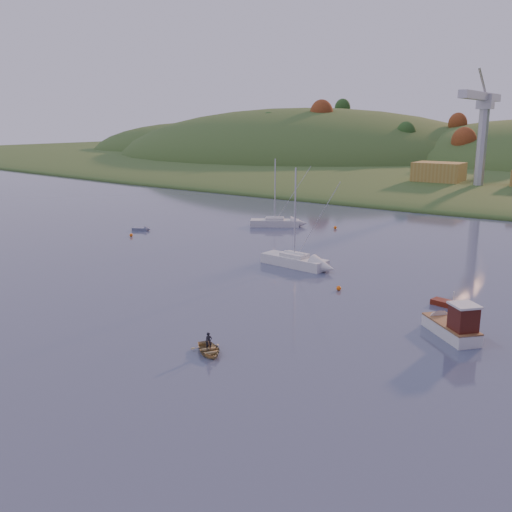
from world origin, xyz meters
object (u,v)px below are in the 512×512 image
Objects in this scene: red_tender at (455,306)px; fishing_boat at (448,323)px; grey_dinghy at (144,229)px; sailboat_near at (275,222)px; canoe at (209,350)px; sailboat_far at (294,260)px.

fishing_boat is at bearing -67.47° from red_tender.
grey_dinghy is (-51.43, 10.42, -0.03)m from red_tender.
red_tender is (-1.44, 6.99, -0.69)m from fishing_boat.
sailboat_near is 21.13m from grey_dinghy.
sailboat_near is 3.47× the size of canoe.
sailboat_far reaches higher than fishing_boat.
fishing_boat is at bearing -9.16° from canoe.
fishing_boat reaches higher than canoe.
sailboat_far is (16.22, -20.57, 0.03)m from sailboat_near.
canoe is (-13.38, -14.28, -0.61)m from fishing_boat.
sailboat_far reaches higher than sailboat_near.
sailboat_far is 20.94m from red_tender.
grey_dinghy is (-14.85, -15.02, -0.49)m from sailboat_near.
grey_dinghy is (-52.87, 17.42, -0.72)m from fishing_boat.
sailboat_far is 27.48m from canoe.
red_tender is 1.20× the size of grey_dinghy.
fishing_boat is 0.58× the size of sailboat_near.
grey_dinghy reaches higher than canoe.
sailboat_far is at bearing 51.82° from canoe.
sailboat_far is at bearing 13.64° from fishing_boat.
red_tender reaches higher than canoe.
fishing_boat is 0.54× the size of sailboat_far.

